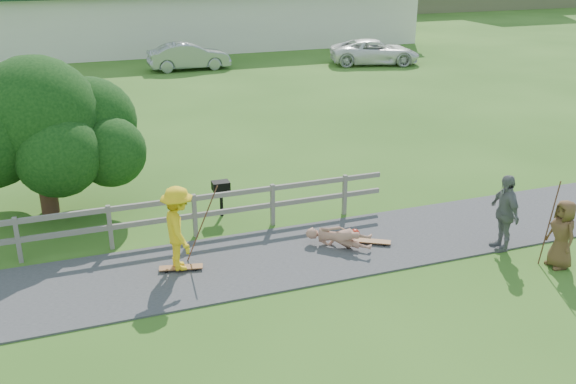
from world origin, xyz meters
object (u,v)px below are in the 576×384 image
object	(u,v)px
car_silver	(189,56)
car_white	(375,52)
tree	(42,153)
spectator_b	(504,213)
spectator_c	(562,234)
skater_fallen	(338,237)
skater_rider	(179,233)
bbq	(221,199)

from	to	relation	value
car_silver	car_white	distance (m)	10.92
car_silver	tree	size ratio (longest dim) A/B	0.91
spectator_b	spectator_c	size ratio (longest dim) A/B	1.17
skater_fallen	car_white	xyz separation A→B (m)	(12.27, 21.88, 0.45)
tree	skater_rider	bearing A→B (deg)	-59.93
skater_rider	spectator_b	bearing A→B (deg)	-104.12
spectator_c	car_silver	world-z (taller)	spectator_c
car_white	bbq	size ratio (longest dim) A/B	5.45
skater_fallen	spectator_c	bearing A→B (deg)	-79.91
skater_fallen	tree	world-z (taller)	tree
car_silver	bbq	bearing A→B (deg)	170.79
spectator_c	skater_rider	bearing A→B (deg)	-103.82
skater_rider	car_white	bearing A→B (deg)	-39.04
spectator_c	tree	bearing A→B (deg)	-119.54
spectator_c	car_white	size ratio (longest dim) A/B	0.30
skater_rider	car_silver	size ratio (longest dim) A/B	0.41
skater_rider	bbq	size ratio (longest dim) A/B	1.95
skater_fallen	car_white	bearing A→B (deg)	11.62
spectator_c	bbq	xyz separation A→B (m)	(-6.29, 5.34, -0.31)
spectator_c	bbq	bearing A→B (deg)	-125.66
spectator_b	car_silver	xyz separation A→B (m)	(-2.03, 25.27, -0.17)
car_silver	bbq	xyz separation A→B (m)	(-3.63, -21.12, -0.27)
spectator_b	tree	distance (m)	11.59
skater_rider	spectator_c	world-z (taller)	skater_rider
skater_rider	tree	bearing A→B (deg)	27.34
skater_rider	car_white	distance (m)	26.98
tree	skater_fallen	bearing A→B (deg)	-36.35
spectator_c	car_silver	bearing A→B (deg)	-169.59
spectator_b	bbq	xyz separation A→B (m)	(-5.66, 4.16, -0.44)
skater_rider	skater_fallen	xyz separation A→B (m)	(3.71, -0.14, -0.65)
car_white	tree	distance (m)	25.36
car_white	bbq	xyz separation A→B (m)	(-14.35, -19.05, -0.25)
spectator_c	bbq	distance (m)	8.25
car_silver	skater_fallen	bearing A→B (deg)	176.85
skater_fallen	bbq	size ratio (longest dim) A/B	1.62
car_silver	bbq	distance (m)	21.43
car_silver	tree	bearing A→B (deg)	158.36
spectator_c	car_white	bearing A→B (deg)	166.39
spectator_b	tree	world-z (taller)	tree
skater_rider	spectator_b	distance (m)	7.43
spectator_c	car_white	distance (m)	25.69
car_silver	car_white	bearing A→B (deg)	-100.37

